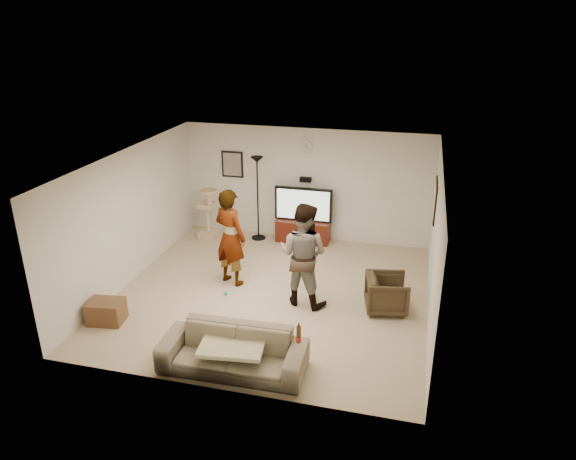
% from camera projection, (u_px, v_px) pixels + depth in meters
% --- Properties ---
extents(floor, '(5.50, 5.50, 0.02)m').
position_uv_depth(floor, '(273.00, 294.00, 9.68)').
color(floor, tan).
rests_on(floor, ground).
extents(ceiling, '(5.50, 5.50, 0.02)m').
position_uv_depth(ceiling, '(271.00, 159.00, 8.73)').
color(ceiling, silver).
rests_on(ceiling, wall_back).
extents(wall_back, '(5.50, 0.04, 2.50)m').
position_uv_depth(wall_back, '(306.00, 184.00, 11.67)').
color(wall_back, white).
rests_on(wall_back, floor).
extents(wall_front, '(5.50, 0.04, 2.50)m').
position_uv_depth(wall_front, '(213.00, 309.00, 6.74)').
color(wall_front, white).
rests_on(wall_front, floor).
extents(wall_left, '(0.04, 5.50, 2.50)m').
position_uv_depth(wall_left, '(130.00, 216.00, 9.83)').
color(wall_left, white).
rests_on(wall_left, floor).
extents(wall_right, '(0.04, 5.50, 2.50)m').
position_uv_depth(wall_right, '(435.00, 246.00, 8.58)').
color(wall_right, white).
rests_on(wall_right, floor).
extents(wall_clock, '(0.26, 0.04, 0.26)m').
position_uv_depth(wall_clock, '(306.00, 147.00, 11.33)').
color(wall_clock, white).
rests_on(wall_clock, wall_back).
extents(wall_speaker, '(0.25, 0.10, 0.10)m').
position_uv_depth(wall_speaker, '(305.00, 180.00, 11.57)').
color(wall_speaker, black).
rests_on(wall_speaker, wall_back).
extents(picture_back, '(0.42, 0.03, 0.52)m').
position_uv_depth(picture_back, '(232.00, 164.00, 11.91)').
color(picture_back, gray).
rests_on(picture_back, wall_back).
extents(picture_right, '(0.03, 0.78, 0.62)m').
position_uv_depth(picture_right, '(435.00, 200.00, 9.92)').
color(picture_right, '#FFBA7F').
rests_on(picture_right, wall_right).
extents(tv_stand, '(1.18, 0.45, 0.49)m').
position_uv_depth(tv_stand, '(303.00, 231.00, 11.83)').
color(tv_stand, '#3F130A').
rests_on(tv_stand, floor).
extents(console_box, '(0.40, 0.30, 0.07)m').
position_uv_depth(console_box, '(304.00, 247.00, 11.53)').
color(console_box, '#B7B6BB').
rests_on(console_box, floor).
extents(tv, '(1.27, 0.08, 0.76)m').
position_uv_depth(tv, '(303.00, 204.00, 11.60)').
color(tv, black).
rests_on(tv, tv_stand).
extents(tv_screen, '(1.17, 0.01, 0.67)m').
position_uv_depth(tv_screen, '(303.00, 205.00, 11.56)').
color(tv_screen, green).
rests_on(tv_screen, tv).
extents(floor_lamp, '(0.32, 0.32, 1.89)m').
position_uv_depth(floor_lamp, '(258.00, 199.00, 11.71)').
color(floor_lamp, black).
rests_on(floor_lamp, floor).
extents(cat_tree, '(0.40, 0.40, 1.19)m').
position_uv_depth(cat_tree, '(208.00, 214.00, 11.82)').
color(cat_tree, tan).
rests_on(cat_tree, floor).
extents(person_left, '(0.79, 0.67, 1.85)m').
position_uv_depth(person_left, '(230.00, 237.00, 9.74)').
color(person_left, '#989898').
rests_on(person_left, floor).
extents(person_right, '(1.03, 0.89, 1.85)m').
position_uv_depth(person_right, '(303.00, 255.00, 9.04)').
color(person_right, navy).
rests_on(person_right, floor).
extents(sofa, '(2.10, 0.87, 0.61)m').
position_uv_depth(sofa, '(233.00, 351.00, 7.51)').
color(sofa, '#71644F').
rests_on(sofa, floor).
extents(throw_blanket, '(0.98, 0.80, 0.06)m').
position_uv_depth(throw_blanket, '(233.00, 344.00, 7.47)').
color(throw_blanket, beige).
rests_on(throw_blanket, sofa).
extents(beer_bottle, '(0.06, 0.06, 0.25)m').
position_uv_depth(beer_bottle, '(299.00, 334.00, 7.13)').
color(beer_bottle, '#45220F').
rests_on(beer_bottle, sofa).
extents(armchair, '(0.82, 0.80, 0.64)m').
position_uv_depth(armchair, '(387.00, 294.00, 9.02)').
color(armchair, '#34281A').
rests_on(armchair, floor).
extents(side_table, '(0.62, 0.50, 0.38)m').
position_uv_depth(side_table, '(106.00, 311.00, 8.72)').
color(side_table, '#533520').
rests_on(side_table, floor).
extents(toy_ball, '(0.07, 0.07, 0.07)m').
position_uv_depth(toy_ball, '(226.00, 293.00, 9.62)').
color(toy_ball, '#11AE8B').
rests_on(toy_ball, floor).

